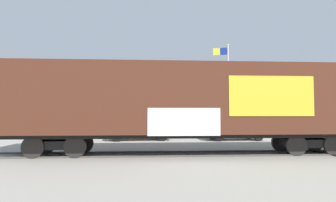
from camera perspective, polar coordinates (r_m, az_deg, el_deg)
ground_plane at (r=12.89m, az=10.14°, el=-10.78°), size 260.00×260.00×0.00m
track at (r=12.63m, az=1.36°, el=-10.81°), size 60.02×4.36×0.08m
freight_car at (r=12.57m, az=3.77°, el=-0.05°), size 16.14×3.70×4.21m
flagpole at (r=23.24m, az=11.86°, el=4.27°), size 1.25×0.49×7.58m
hillside at (r=91.79m, az=0.16°, el=0.45°), size 112.10×35.79×17.67m
parked_car_tan at (r=19.64m, az=-6.05°, el=-5.66°), size 4.63×2.27×1.60m
parked_car_silver at (r=20.18m, az=13.32°, el=-5.47°), size 4.17×2.22×1.70m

